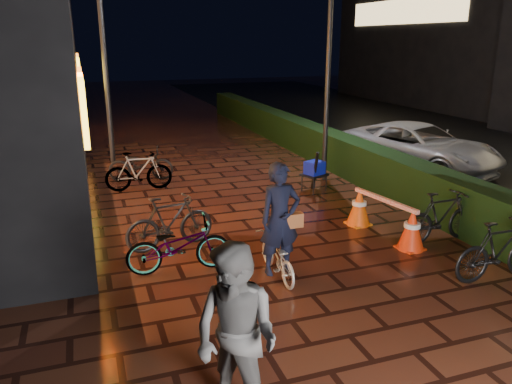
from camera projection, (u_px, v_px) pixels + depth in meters
name	position (u px, v px, depth m)	size (l,w,h in m)	color
ground	(329.00, 273.00, 7.96)	(80.00, 80.00, 0.00)	#381911
hedge	(307.00, 139.00, 16.07)	(0.70, 20.00, 1.00)	black
bystander_person	(236.00, 337.00, 4.64)	(0.90, 0.70, 1.84)	#525254
van	(418.00, 147.00, 14.09)	(2.15, 4.67, 1.30)	#A2A2A6
lamp_post_hedge	(328.00, 77.00, 12.51)	(0.46, 0.23, 4.85)	black
lamp_post_sf	(104.00, 58.00, 14.17)	(0.53, 0.16, 5.57)	black
cyclist	(279.00, 237.00, 7.60)	(0.67, 1.30, 1.86)	silver
traffic_barrier	(384.00, 217.00, 9.36)	(0.72, 1.86, 0.76)	red
cart_assembly	(315.00, 170.00, 12.06)	(0.71, 0.76, 1.08)	black
parked_bikes_storefront	(153.00, 194.00, 10.49)	(1.84, 6.44, 0.97)	black
parked_bikes_hedge	(468.00, 232.00, 8.34)	(1.77, 2.00, 0.97)	black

